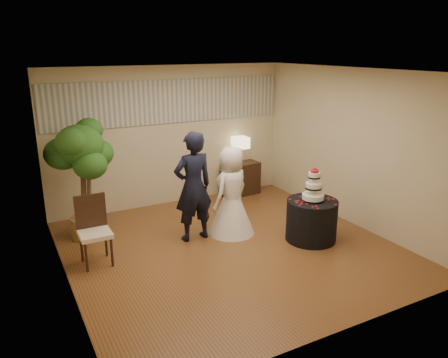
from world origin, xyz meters
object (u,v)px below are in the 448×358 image
groom (193,187)px  bride (232,191)px  console (240,179)px  table_lamp (241,150)px  cake_table (311,220)px  ficus_tree (83,179)px  side_chair (95,232)px  wedding_cake (314,184)px

groom → bride: size_ratio=1.19×
console → table_lamp: table_lamp is taller
bride → cake_table: (1.04, -0.88, -0.43)m
groom → ficus_tree: 1.85m
console → side_chair: bearing=-158.9°
groom → side_chair: size_ratio=1.78×
ficus_tree → table_lamp: bearing=11.1°
bride → console: (1.17, 1.71, -0.42)m
bride → wedding_cake: bearing=116.6°
ficus_tree → side_chair: size_ratio=1.97×
groom → ficus_tree: bearing=-34.1°
wedding_cake → console: wedding_cake is taller
table_lamp → ficus_tree: bearing=-168.9°
bride → side_chair: size_ratio=1.49×
console → side_chair: size_ratio=0.82×
bride → ficus_tree: size_ratio=0.76×
table_lamp → side_chair: (-3.51, -1.77, -0.48)m
cake_table → wedding_cake: 0.63m
wedding_cake → side_chair: wedding_cake is taller
console → ficus_tree: size_ratio=0.42×
bride → side_chair: (-2.34, -0.06, -0.26)m
cake_table → bride: bearing=139.7°
table_lamp → cake_table: bearing=-92.7°
ficus_tree → side_chair: ficus_tree is taller
groom → table_lamp: 2.46m
console → wedding_cake: bearing=-98.5°
cake_table → console: bearing=87.3°
wedding_cake → bride: bearing=139.7°
console → side_chair: (-3.51, -1.77, 0.16)m
cake_table → wedding_cake: (0.00, 0.00, 0.63)m
groom → bride: (0.68, -0.08, -0.15)m
ficus_tree → bride: bearing=-24.7°
side_chair → cake_table: bearing=-13.2°
bride → wedding_cake: bride is taller
cake_table → side_chair: (-3.38, 0.82, 0.17)m
wedding_cake → side_chair: 3.51m
bride → table_lamp: bride is taller
bride → console: size_ratio=1.82×
cake_table → table_lamp: bearing=87.3°
ficus_tree → side_chair: 1.21m
bride → ficus_tree: ficus_tree is taller
wedding_cake → table_lamp: bearing=87.3°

